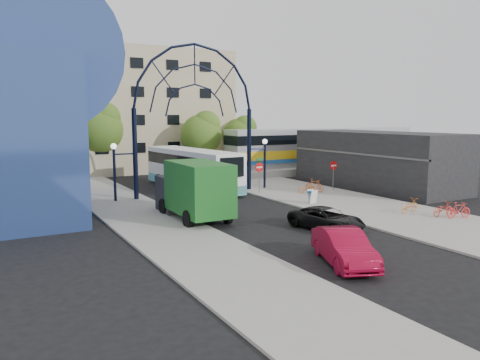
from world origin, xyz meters
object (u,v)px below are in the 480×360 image
red_sedan (344,247)px  bike_far_c (443,209)px  tree_north_c (241,134)px  bike_far_b (459,210)px  train_car (325,146)px  bike_near_b (314,185)px  do_not_enter_sign (333,168)px  tree_north_a (202,133)px  stop_sign (259,170)px  bike_near_a (307,189)px  tree_north_b (100,127)px  green_truck (193,190)px  black_suv (326,219)px  city_bus (192,169)px  sandwich_board (312,195)px  street_name_sign (260,167)px  bike_far_a (410,206)px  gateway_arch (195,89)px

red_sedan → bike_far_c: red_sedan is taller
tree_north_c → bike_far_b: 30.64m
bike_far_b → tree_north_c: bearing=12.8°
train_car → bike_near_b: train_car is taller
do_not_enter_sign → tree_north_a: 16.86m
stop_sign → bike_near_a: (3.01, -2.49, -1.46)m
tree_north_b → bike_far_c: tree_north_b is taller
train_car → green_truck: train_car is taller
black_suv → bike_near_b: black_suv is taller
do_not_enter_sign → tree_north_a: tree_north_a is taller
tree_north_c → city_bus: size_ratio=0.50×
green_truck → bike_far_c: (13.87, -7.57, -1.25)m
bike_near_a → sandwich_board: bearing=-148.6°
tree_north_c → city_bus: 15.75m
street_name_sign → train_car: 17.55m
do_not_enter_sign → bike_far_c: size_ratio=1.44×
red_sedan → bike_far_b: bearing=36.3°
city_bus → green_truck: 12.07m
street_name_sign → do_not_enter_sign: bearing=-24.2°
bike_far_b → bike_far_c: bike_far_b is taller
stop_sign → city_bus: (-3.81, 5.06, -0.16)m
green_truck → bike_near_a: bearing=18.2°
do_not_enter_sign → sandwich_board: size_ratio=2.51×
tree_north_b → bike_far_a: bearing=-66.3°
tree_north_c → bike_near_b: tree_north_c is taller
gateway_arch → tree_north_c: gateway_arch is taller
bike_far_a → tree_north_b: bearing=14.4°
bike_near_a → bike_far_a: bike_far_a is taller
green_truck → bike_near_b: size_ratio=4.06×
tree_north_a → tree_north_c: bearing=18.4°
tree_north_b → bike_far_b: tree_north_b is taller
stop_sign → city_bus: 6.33m
bike_far_b → tree_north_a: bearing=24.6°
tree_north_c → bike_far_a: size_ratio=3.76×
train_car → tree_north_b: bearing=161.6°
stop_sign → tree_north_a: size_ratio=0.36×
tree_north_a → bike_near_a: bearing=-84.1°
tree_north_b → bike_near_a: 23.99m
tree_north_c → bike_far_c: bearing=-94.0°
tree_north_b → bike_far_b: (14.30, -32.37, -4.65)m
bike_far_c → train_car: bearing=-21.8°
bike_near_b → bike_far_b: size_ratio=1.07×
red_sedan → stop_sign: bearing=91.0°
bike_near_b → red_sedan: bearing=-143.4°
tree_north_c → sandwich_board: bearing=-106.5°
stop_sign → do_not_enter_sign: bearing=-17.9°
black_suv → bike_near_b: 12.74m
black_suv → bike_far_c: (8.44, -1.22, -0.06)m
sandwich_board → bike_near_b: bike_near_b is taller
bike_far_a → bike_near_b: bearing=-8.5°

